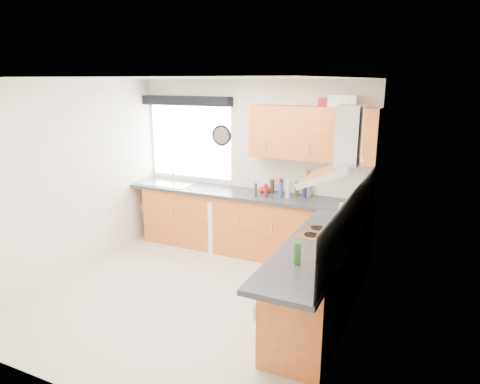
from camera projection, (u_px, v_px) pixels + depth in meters
The scene contains 35 objects.
ground_plane at pixel (191, 295), 5.08m from camera, with size 3.60×3.60×0.00m, color beige.
ceiling at pixel (184, 78), 4.45m from camera, with size 3.60×3.60×0.02m, color white.
wall_back at pixel (252, 166), 6.34m from camera, with size 3.60×0.02×2.50m, color silver.
wall_front at pixel (59, 250), 3.19m from camera, with size 3.60×0.02×2.50m, color silver.
wall_left at pixel (68, 179), 5.50m from camera, with size 0.02×3.60×2.50m, color silver.
wall_right at pixel (350, 215), 4.02m from camera, with size 0.02×3.60×2.50m, color silver.
window at pixel (190, 142), 6.69m from camera, with size 1.40×0.02×1.10m, color white.
window_blind at pixel (186, 101), 6.45m from camera, with size 1.50×0.18×0.14m, color black.
splashback at pixel (355, 213), 4.31m from camera, with size 0.01×3.00×0.54m, color white.
base_cab_back at pixel (238, 223), 6.34m from camera, with size 3.00×0.58×0.86m, color #B05720.
base_cab_corner at pixel (346, 240), 5.67m from camera, with size 0.60×0.60×0.86m, color #B05720.
base_cab_right at pixel (320, 282), 4.48m from camera, with size 0.58×2.10×0.86m, color #B05720.
worktop_back at pixel (243, 194), 6.17m from camera, with size 3.60×0.62×0.05m, color #27262B.
worktop_right at pixel (318, 246), 4.24m from camera, with size 0.62×2.42×0.05m, color #27262B.
sink at pixel (167, 181), 6.70m from camera, with size 0.84×0.46×0.10m, color #BABABA, non-canonical shape.
oven at pixel (323, 276), 4.62m from camera, with size 0.56×0.58×0.85m, color black.
hob_plate at pixel (325, 234), 4.49m from camera, with size 0.52×0.52×0.01m, color #BABABA.
extractor_hood at pixel (340, 154), 4.24m from camera, with size 0.52×0.78×0.66m, color #BABABA, non-canonical shape.
upper_cabinets at pixel (313, 133), 5.66m from camera, with size 1.70×0.35×0.70m, color #B05720.
washing_machine at pixel (230, 224), 6.41m from camera, with size 0.53×0.52×0.78m, color white.
wall_clock at pixel (221, 136), 6.42m from camera, with size 0.32×0.32×0.04m, color black.
casserole at pixel (344, 101), 5.48m from camera, with size 0.36×0.26×0.15m, color white.
storage_box at pixel (329, 102), 5.57m from camera, with size 0.23×0.19×0.11m, color maroon.
utensil_pot at pixel (308, 191), 5.95m from camera, with size 0.11×0.11×0.16m, color slate.
kitchen_roll at pixel (344, 215), 4.70m from camera, with size 0.12×0.12×0.26m, color white.
tomato_cluster at pixel (265, 190), 6.18m from camera, with size 0.16×0.16×0.07m, color red, non-canonical shape.
jar_0 at pixel (256, 190), 5.91m from camera, with size 0.04×0.04×0.20m, color #4C1E1B.
jar_1 at pixel (297, 189), 6.00m from camera, with size 0.05×0.05×0.19m, color #25591F.
jar_2 at pixel (266, 191), 5.88m from camera, with size 0.05×0.05×0.19m, color maroon.
jar_3 at pixel (281, 190), 5.88m from camera, with size 0.04×0.04×0.20m, color navy.
jar_4 at pixel (281, 186), 6.08m from camera, with size 0.05×0.05×0.22m, color #591512.
jar_5 at pixel (288, 189), 5.85m from camera, with size 0.07×0.07×0.25m, color #BCB2A0.
jar_6 at pixel (305, 191), 5.91m from camera, with size 0.06×0.06×0.16m, color #141946.
jar_7 at pixel (272, 186), 6.14m from camera, with size 0.07×0.07×0.19m, color #35281D.
bottle_0 at pixel (298, 253), 3.74m from camera, with size 0.06×0.06×0.20m, color #204B1A.
Camera 1 is at (2.49, -3.92, 2.48)m, focal length 32.00 mm.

